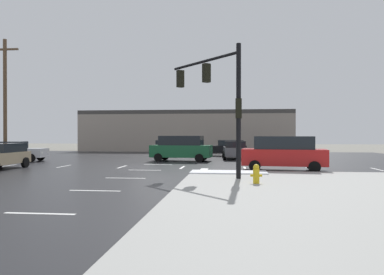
{
  "coord_description": "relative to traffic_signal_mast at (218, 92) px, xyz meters",
  "views": [
    {
      "loc": [
        5.11,
        -23.27,
        2.15
      ],
      "look_at": [
        1.79,
        7.84,
        1.9
      ],
      "focal_mm": 34.05,
      "sensor_mm": 36.0,
      "label": 1
    }
  ],
  "objects": [
    {
      "name": "lane_markings",
      "position": [
        -3.29,
        4.05,
        -4.23
      ],
      "size": [
        36.15,
        36.15,
        0.01
      ],
      "color": "silver",
      "rests_on": "road_asphalt"
    },
    {
      "name": "road_asphalt",
      "position": [
        -4.49,
        5.42,
        -4.25
      ],
      "size": [
        44.0,
        44.0,
        0.02
      ],
      "primitive_type": "cube",
      "color": "#232326",
      "rests_on": "ground_plane"
    },
    {
      "name": "utility_pole_far",
      "position": [
        -17.02,
        9.01,
        0.78
      ],
      "size": [
        2.2,
        0.28,
        9.63
      ],
      "color": "brown",
      "rests_on": "ground_plane"
    },
    {
      "name": "sedan_black",
      "position": [
        0.08,
        18.73,
        -3.4
      ],
      "size": [
        4.6,
        2.19,
        1.58
      ],
      "rotation": [
        0.0,
        0.0,
        3.19
      ],
      "color": "black",
      "rests_on": "road_asphalt"
    },
    {
      "name": "sedan_white",
      "position": [
        -4.86,
        17.33,
        -3.4
      ],
      "size": [
        4.57,
        2.11,
        1.58
      ],
      "rotation": [
        0.0,
        0.0,
        0.02
      ],
      "color": "white",
      "rests_on": "road_asphalt"
    },
    {
      "name": "traffic_signal_mast",
      "position": [
        0.0,
        0.0,
        0.0
      ],
      "size": [
        3.73,
        4.18,
        6.18
      ],
      "rotation": [
        0.0,
        0.0,
        2.3
      ],
      "color": "black",
      "rests_on": "sidewalk_corner"
    },
    {
      "name": "snow_strip_curbside",
      "position": [
        0.51,
        1.42,
        -4.09
      ],
      "size": [
        4.0,
        1.6,
        0.06
      ],
      "primitive_type": "cube",
      "color": "white",
      "rests_on": "sidewalk_corner"
    },
    {
      "name": "fire_hydrant",
      "position": [
        1.66,
        -2.73,
        -3.72
      ],
      "size": [
        0.48,
        0.26,
        0.79
      ],
      "color": "gold",
      "rests_on": "sidewalk_corner"
    },
    {
      "name": "sedan_silver",
      "position": [
        -16.51,
        9.4,
        -3.4
      ],
      "size": [
        4.67,
        2.41,
        1.58
      ],
      "rotation": [
        0.0,
        0.0,
        0.11
      ],
      "color": "#B7BABF",
      "rests_on": "road_asphalt"
    },
    {
      "name": "suv_green",
      "position": [
        -3.33,
        11.04,
        -3.17
      ],
      "size": [
        4.97,
        2.53,
        2.03
      ],
      "rotation": [
        0.0,
        0.0,
        3.05
      ],
      "color": "#195933",
      "rests_on": "road_asphalt"
    },
    {
      "name": "sedan_grey",
      "position": [
        0.94,
        13.98,
        -3.4
      ],
      "size": [
        2.2,
        4.61,
        1.58
      ],
      "rotation": [
        0.0,
        0.0,
        1.62
      ],
      "color": "slate",
      "rests_on": "road_asphalt"
    },
    {
      "name": "ground_plane",
      "position": [
        -4.49,
        5.42,
        -4.26
      ],
      "size": [
        120.0,
        120.0,
        0.0
      ],
      "primitive_type": "plane",
      "color": "slate"
    },
    {
      "name": "strip_building_background",
      "position": [
        -5.19,
        30.35,
        -1.66
      ],
      "size": [
        26.96,
        8.0,
        5.2
      ],
      "color": "gray",
      "rests_on": "ground_plane"
    },
    {
      "name": "suv_red",
      "position": [
        3.72,
        3.99,
        -3.17
      ],
      "size": [
        5.0,
        2.62,
        2.03
      ],
      "rotation": [
        0.0,
        0.0,
        3.02
      ],
      "color": "#B21919",
      "rests_on": "road_asphalt"
    }
  ]
}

